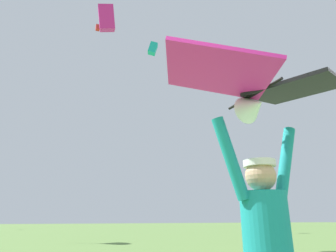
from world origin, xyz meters
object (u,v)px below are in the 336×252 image
(held_stunt_kite, at_px, (258,88))
(distant_kite_teal_overhead_distant, at_px, (153,49))
(distant_kite_magenta_mid_left, at_px, (106,18))
(distant_kite_red_far_center, at_px, (98,28))

(held_stunt_kite, height_order, distant_kite_teal_overhead_distant, distant_kite_teal_overhead_distant)
(distant_kite_magenta_mid_left, relative_size, distant_kite_red_far_center, 2.15)
(distant_kite_red_far_center, relative_size, distant_kite_teal_overhead_distant, 0.49)
(distant_kite_red_far_center, bearing_deg, held_stunt_kite, -87.60)
(distant_kite_magenta_mid_left, height_order, distant_kite_red_far_center, distant_kite_red_far_center)
(distant_kite_red_far_center, xyz_separation_m, distant_kite_teal_overhead_distant, (6.18, -1.09, -2.25))
(distant_kite_magenta_mid_left, xyz_separation_m, distant_kite_teal_overhead_distant, (5.89, 14.18, 8.12))
(distant_kite_magenta_mid_left, bearing_deg, distant_kite_red_far_center, 91.09)
(held_stunt_kite, distance_m, distant_kite_red_far_center, 32.77)
(distant_kite_teal_overhead_distant, bearing_deg, distant_kite_red_far_center, 170.03)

